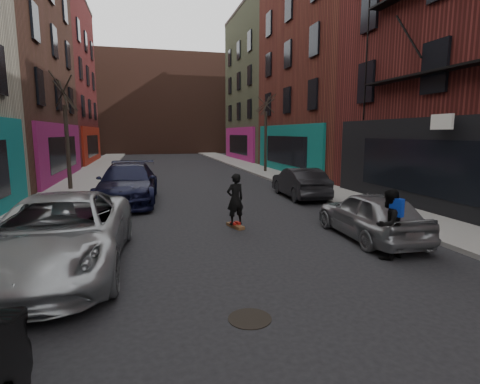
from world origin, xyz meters
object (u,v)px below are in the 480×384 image
parked_right_far (370,215)px  manhole (250,319)px  tree_right_far (266,125)px  pedestrian (389,224)px  parked_left_end (128,183)px  tree_left_far (66,124)px  skateboarder (235,199)px  skateboard (235,226)px  parked_left_far (59,234)px  parked_right_end (300,183)px

parked_right_far → manhole: parked_right_far is taller
tree_right_far → pedestrian: (-3.20, -19.02, -2.70)m
tree_right_far → pedestrian: 19.47m
parked_left_end → tree_left_far: bearing=129.8°
tree_right_far → skateboarder: size_ratio=4.23×
skateboard → skateboarder: skateboarder is taller
skateboard → parked_left_far: bearing=-165.9°
pedestrian → manhole: pedestrian is taller
manhole → tree_right_far: bearing=71.2°
parked_right_far → tree_left_far: bearing=-47.4°
tree_right_far → parked_left_end: tree_right_far is taller
skateboarder → manhole: (-1.15, -5.74, -0.90)m
tree_right_far → parked_right_end: bearing=-99.8°
tree_right_far → pedestrian: bearing=-99.5°
tree_left_far → skateboarder: bearing=-55.4°
tree_left_far → pedestrian: size_ratio=3.95×
parked_left_end → parked_right_end: 7.58m
parked_right_far → skateboarder: bearing=-30.2°
tree_right_far → skateboarder: (-6.00, -15.30, -2.63)m
parked_right_far → skateboarder: skateboarder is taller
parked_right_far → manhole: (-4.52, -3.62, -0.67)m
parked_right_far → parked_right_end: bearing=-94.6°
parked_right_far → tree_right_far: bearing=-96.5°
tree_right_far → skateboard: size_ratio=8.50×
parked_left_end → pedestrian: (6.20, -8.95, -0.00)m
parked_right_far → pedestrian: bearing=72.4°
tree_right_far → manhole: 22.49m
parked_left_far → pedestrian: size_ratio=3.54×
parked_right_far → skateboard: 4.03m
parked_left_end → pedestrian: size_ratio=3.49×
skateboard → manhole: skateboard is taller
tree_left_far → skateboarder: 11.56m
parked_right_end → tree_left_far: bearing=-21.1°
tree_left_far → parked_right_end: 11.85m
parked_left_end → skateboard: size_ratio=7.17×
pedestrian → skateboard: bearing=-73.3°
parked_left_far → parked_left_end: (1.11, 7.87, 0.02)m
parked_left_end → parked_right_far: (6.77, -7.35, -0.15)m
tree_left_far → tree_right_far: 13.78m
skateboard → skateboarder: 0.85m
parked_left_end → parked_right_far: 10.00m
pedestrian → manhole: size_ratio=2.35×
parked_right_far → skateboarder: (-3.37, 2.12, 0.22)m
parked_left_far → parked_right_far: bearing=5.4°
tree_right_far → parked_right_far: 17.85m
parked_left_far → skateboarder: 5.23m
parked_left_far → pedestrian: (7.32, -1.08, 0.02)m
tree_left_far → skateboarder: size_ratio=4.04×
tree_left_far → parked_right_end: (10.55, -4.68, -2.69)m
parked_left_far → pedestrian: 7.39m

